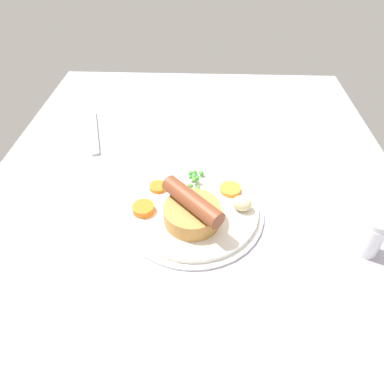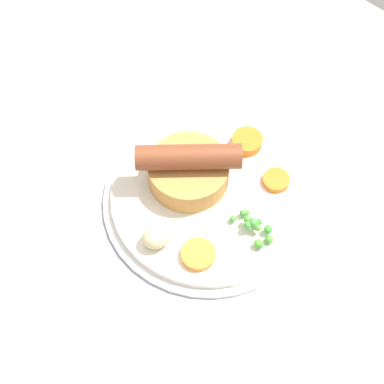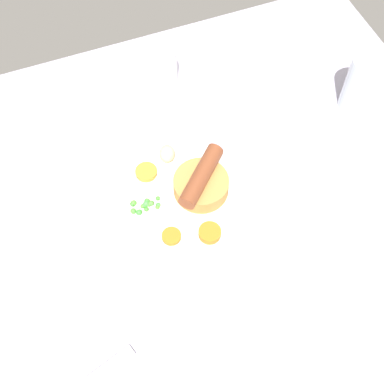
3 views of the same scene
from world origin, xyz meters
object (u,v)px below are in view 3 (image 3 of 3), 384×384
Objects in this scene: sausage_pudding at (201,183)px; pea_pile at (144,205)px; carrot_slice_0 at (210,233)px; carrot_slice_1 at (171,236)px; carrot_slice_2 at (146,172)px; potato_chunk_1 at (167,154)px; drinking_glass at (364,84)px; dinner_plate at (183,197)px; salt_shaker at (169,65)px.

sausage_pudding is 10.12cm from pea_pile.
pea_pile is (10.03, -0.29, -1.37)cm from sausage_pudding.
carrot_slice_0 is 6.16cm from carrot_slice_1.
sausage_pudding reaches higher than carrot_slice_2.
potato_chunk_1 is at bearing -85.69° from carrot_slice_0.
drinking_glass is (-42.45, -14.34, 4.00)cm from carrot_slice_1.
potato_chunk_1 is (-0.09, -8.09, 2.10)cm from dinner_plate.
carrot_slice_1 is at bearing -4.19° from sausage_pudding.
dinner_plate is 3.58× the size of salt_shaker.
carrot_slice_0 is 0.54× the size of salt_shaker.
carrot_slice_2 is (-2.53, -6.39, -0.53)cm from pea_pile.
carrot_slice_1 is at bearing 109.35° from pea_pile.
drinking_glass is at bearing 179.30° from potato_chunk_1.
dinner_plate is 28.08cm from salt_shaker.
sausage_pudding is at bearing 109.85° from potato_chunk_1.
dinner_plate is at bearing -81.03° from carrot_slice_0.
pea_pile is 11.81cm from carrot_slice_0.
potato_chunk_1 is at bearing -130.70° from pea_pile.
potato_chunk_1 is 0.88× the size of carrot_slice_2.
carrot_slice_0 is (-1.34, 8.49, 1.45)cm from dinner_plate.
carrot_slice_0 is at bearing 98.97° from dinner_plate.
salt_shaker is (-4.24, -27.27, -0.36)cm from sausage_pudding.
pea_pile is 0.80× the size of salt_shaker.
salt_shaker is (-6.03, -35.44, 1.34)cm from carrot_slice_0.
drinking_glass reaches higher than pea_pile.
salt_shaker reaches higher than potato_chunk_1.
dinner_plate is 7.37× the size of potato_chunk_1.
salt_shaker is at bearing -142.78° from sausage_pudding.
dinner_plate is 7.12cm from pea_pile.
carrot_slice_1 is at bearing 70.50° from salt_shaker.
sausage_pudding reaches higher than carrot_slice_1.
potato_chunk_1 is at bearing -114.10° from sausage_pudding.
pea_pile is at bearing 62.13° from salt_shaker.
sausage_pudding is 3.15× the size of potato_chunk_1.
drinking_glass reaches higher than potato_chunk_1.
potato_chunk_1 is at bearing -90.63° from dinner_plate.
pea_pile reaches higher than carrot_slice_0.
dinner_plate is 4.45cm from sausage_pudding.
sausage_pudding is 0.90× the size of drinking_glass.
carrot_slice_0 is at bearing 33.71° from sausage_pudding.
carrot_slice_1 reaches higher than dinner_plate.
carrot_slice_2 is 23.75cm from salt_shaker.
carrot_slice_1 is (4.64, 14.81, -0.90)cm from potato_chunk_1.
drinking_glass is at bearing -161.33° from carrot_slice_1.
carrot_slice_1 is at bearing 72.60° from potato_chunk_1.
sausage_pudding is 8.53cm from carrot_slice_0.
dinner_plate is 8.36cm from potato_chunk_1.
drinking_glass is (-42.27, -1.27, 3.96)cm from carrot_slice_2.
salt_shaker is at bearing -111.11° from potato_chunk_1.
dinner_plate is at bearing 89.37° from potato_chunk_1.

